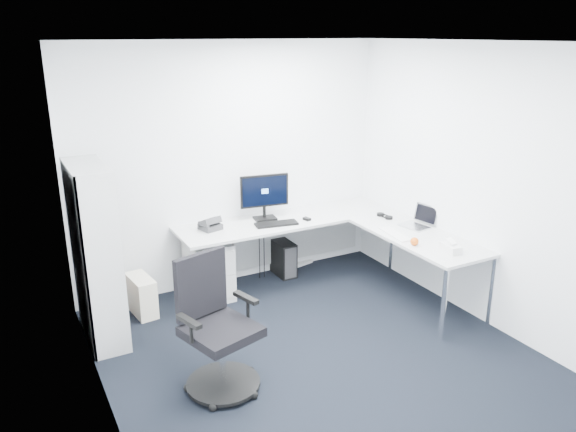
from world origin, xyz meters
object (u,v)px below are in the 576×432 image
task_chair (221,328)px  monitor (265,197)px  laptop (415,217)px  l_desk (305,260)px  bookshelf (96,254)px

task_chair → monitor: (1.22, 1.71, 0.47)m
task_chair → laptop: size_ratio=3.57×
monitor → laptop: 1.66m
l_desk → task_chair: task_chair is taller
task_chair → monitor: monitor is taller
bookshelf → monitor: 1.96m
laptop → task_chair: bearing=-173.6°
l_desk → monitor: 0.83m
l_desk → laptop: 1.28m
bookshelf → laptop: bearing=-10.7°
l_desk → task_chair: bearing=-139.6°
bookshelf → l_desk: bearing=-1.3°
monitor → task_chair: bearing=-117.0°
monitor → laptop: monitor is taller
laptop → l_desk: bearing=142.6°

